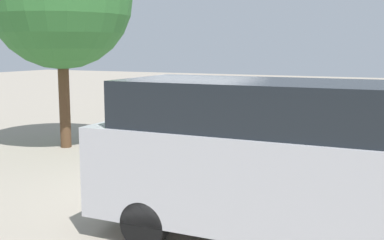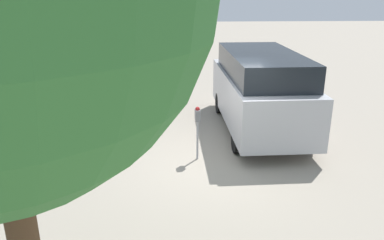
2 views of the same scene
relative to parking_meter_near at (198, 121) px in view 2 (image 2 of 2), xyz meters
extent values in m
plane|color=gray|center=(-0.17, -0.43, -0.99)|extent=(80.00, 80.00, 0.00)
cylinder|color=#9E9EA3|center=(0.00, 0.00, -0.49)|extent=(0.05, 0.05, 1.00)
cube|color=slate|center=(0.00, 0.00, 0.14)|extent=(0.21, 0.13, 0.26)
sphere|color=maroon|center=(0.00, 0.00, 0.30)|extent=(0.11, 0.11, 0.11)
cylinder|color=#9E9EA3|center=(5.06, 0.24, -0.44)|extent=(0.05, 0.05, 1.10)
cube|color=slate|center=(5.06, 0.24, 0.24)|extent=(0.21, 0.13, 0.26)
sphere|color=#14662D|center=(5.06, 0.24, 0.39)|extent=(0.11, 0.11, 0.11)
cube|color=beige|center=(3.35, 2.15, -0.71)|extent=(0.44, 0.44, 0.55)
cylinder|color=#9E9E9E|center=(3.35, 2.15, 2.44)|extent=(0.19, 0.19, 5.76)
cube|color=#B2B2B7|center=(1.98, -1.91, 0.00)|extent=(5.20, 2.13, 1.30)
cube|color=black|center=(1.85, -1.91, 0.98)|extent=(4.17, 1.95, 0.66)
cube|color=orange|center=(4.50, -1.20, -0.50)|extent=(0.08, 0.12, 0.20)
cylinder|color=black|center=(3.56, -0.99, -0.65)|extent=(0.68, 0.26, 0.67)
cylinder|color=black|center=(3.60, -2.77, -0.65)|extent=(0.68, 0.26, 0.67)
cylinder|color=black|center=(0.36, -1.05, -0.65)|extent=(0.68, 0.26, 0.67)
cylinder|color=black|center=(0.40, -2.83, -0.65)|extent=(0.68, 0.26, 0.67)
camera|label=1|loc=(3.75, -8.26, 1.75)|focal=45.00mm
camera|label=2|loc=(-8.32, 0.54, 2.97)|focal=35.00mm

